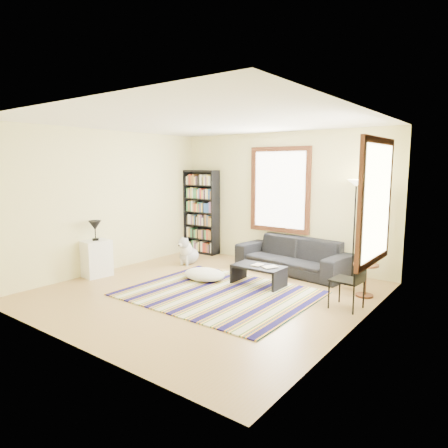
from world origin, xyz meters
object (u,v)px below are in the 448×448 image
Objects in this scene: side_table at (365,280)px; dog at (189,250)px; folding_chair at (347,280)px; coffee_table at (259,275)px; floor_lamp at (354,231)px; sofa at (292,255)px; white_cabinet at (96,258)px; floor_cushion at (204,274)px; bookshelf at (201,212)px.

side_table is 3.74m from dog.
folding_chair is at bearing -16.59° from dog.
coffee_table is 2.09m from dog.
floor_lamp reaches higher than folding_chair.
coffee_table is at bearing 177.96° from folding_chair.
floor_lamp is (1.18, 0.10, 0.59)m from sofa.
white_cabinet is (-4.45, -1.16, -0.08)m from folding_chair.
folding_chair is (1.65, -0.19, 0.25)m from coffee_table.
bookshelf is at bearing 131.22° from floor_cushion.
dog is at bearing -63.79° from bookshelf.
folding_chair is 1.23× the size of white_cabinet.
floor_lamp is (3.77, -0.17, -0.07)m from bookshelf.
coffee_table is at bearing -162.81° from side_table.
folding_chair is (-0.05, -0.72, 0.16)m from side_table.
bookshelf reaches higher than coffee_table.
floor_cushion is 2.85m from floor_lamp.
floor_cushion is at bearing -42.34° from dog.
side_table is at bearing 90.60° from folding_chair.
coffee_table is (2.54, -1.47, -0.82)m from bookshelf.
white_cabinet is 1.95m from dog.
coffee_table reaches higher than floor_cushion.
bookshelf reaches higher than white_cabinet.
dog is at bearing 73.98° from white_cabinet.
floor_lamp is (1.22, 1.30, 0.75)m from coffee_table.
bookshelf is 3.36× the size of dog.
floor_lamp is at bearing 35.91° from floor_cushion.
sofa is 2.56× the size of coffee_table.
white_cabinet is (-0.26, -2.82, -0.65)m from bookshelf.
bookshelf reaches higher than floor_lamp.
bookshelf reaches higher than sofa.
side_table is (4.24, -0.94, -0.73)m from bookshelf.
side_table is (0.48, -0.77, -0.66)m from floor_lamp.
floor_cushion is at bearing -117.27° from sofa.
dog is at bearing 167.73° from coffee_table.
white_cabinet reaches higher than side_table.
coffee_table is 1.29× the size of white_cabinet.
folding_chair is at bearing -74.01° from floor_lamp.
floor_lamp is at bearing 40.30° from white_cabinet.
sofa is 2.12m from folding_chair.
coffee_table is 1.08× the size of floor_cushion.
folding_chair reaches higher than coffee_table.
sofa is 2.68× the size of folding_chair.
white_cabinet is at bearing -154.21° from coffee_table.
folding_chair reaches higher than white_cabinet.
bookshelf is 2.86× the size of white_cabinet.
sofa is 1.21m from coffee_table.
floor_lamp reaches higher than white_cabinet.
floor_lamp is (2.21, 1.60, 0.83)m from floor_cushion.
dog is (-1.05, 0.75, 0.19)m from floor_cushion.
floor_cushion is at bearing -144.09° from floor_lamp.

